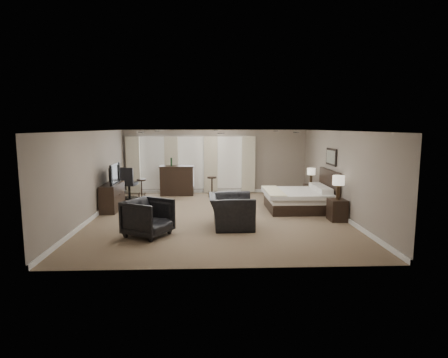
{
  "coord_description": "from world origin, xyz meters",
  "views": [
    {
      "loc": [
        -0.26,
        -11.18,
        2.72
      ],
      "look_at": [
        0.2,
        0.4,
        1.1
      ],
      "focal_mm": 30.0,
      "sensor_mm": 36.0,
      "label": 1
    }
  ],
  "objects_px": {
    "lamp_far": "(311,176)",
    "bar_stool_left": "(142,189)",
    "dresser": "(112,197)",
    "armchair_near": "(231,206)",
    "armchair_far": "(148,216)",
    "desk_chair": "(129,183)",
    "nightstand_far": "(311,193)",
    "bed": "(296,190)",
    "tv": "(112,181)",
    "bar_stool_right": "(212,187)",
    "bar_counter": "(177,180)",
    "lamp_near": "(338,188)",
    "nightstand_near": "(337,210)"
  },
  "relations": [
    {
      "from": "bed",
      "to": "nightstand_far",
      "type": "relative_size",
      "value": 3.42
    },
    {
      "from": "nightstand_far",
      "to": "lamp_far",
      "type": "relative_size",
      "value": 0.99
    },
    {
      "from": "tv",
      "to": "armchair_far",
      "type": "relative_size",
      "value": 1.12
    },
    {
      "from": "lamp_far",
      "to": "tv",
      "type": "relative_size",
      "value": 0.54
    },
    {
      "from": "lamp_far",
      "to": "bar_counter",
      "type": "distance_m",
      "value": 5.24
    },
    {
      "from": "armchair_near",
      "to": "nightstand_near",
      "type": "bearing_deg",
      "value": -80.44
    },
    {
      "from": "dresser",
      "to": "armchair_near",
      "type": "bearing_deg",
      "value": -31.02
    },
    {
      "from": "lamp_far",
      "to": "bar_stool_right",
      "type": "bearing_deg",
      "value": 164.24
    },
    {
      "from": "dresser",
      "to": "armchair_near",
      "type": "distance_m",
      "value": 4.41
    },
    {
      "from": "nightstand_far",
      "to": "lamp_far",
      "type": "xyz_separation_m",
      "value": [
        0.0,
        0.0,
        0.61
      ]
    },
    {
      "from": "lamp_far",
      "to": "bar_stool_left",
      "type": "relative_size",
      "value": 0.85
    },
    {
      "from": "lamp_near",
      "to": "bar_counter",
      "type": "height_order",
      "value": "lamp_near"
    },
    {
      "from": "dresser",
      "to": "desk_chair",
      "type": "bearing_deg",
      "value": 85.71
    },
    {
      "from": "nightstand_far",
      "to": "armchair_far",
      "type": "height_order",
      "value": "armchair_far"
    },
    {
      "from": "lamp_near",
      "to": "armchair_near",
      "type": "distance_m",
      "value": 3.22
    },
    {
      "from": "nightstand_near",
      "to": "nightstand_far",
      "type": "distance_m",
      "value": 2.9
    },
    {
      "from": "armchair_far",
      "to": "bed",
      "type": "bearing_deg",
      "value": -28.34
    },
    {
      "from": "lamp_far",
      "to": "bar_stool_right",
      "type": "height_order",
      "value": "lamp_far"
    },
    {
      "from": "lamp_near",
      "to": "bar_counter",
      "type": "distance_m",
      "value": 6.66
    },
    {
      "from": "nightstand_near",
      "to": "lamp_far",
      "type": "height_order",
      "value": "lamp_far"
    },
    {
      "from": "bar_counter",
      "to": "bar_stool_right",
      "type": "relative_size",
      "value": 1.72
    },
    {
      "from": "nightstand_far",
      "to": "bar_stool_left",
      "type": "distance_m",
      "value": 6.4
    },
    {
      "from": "nightstand_far",
      "to": "bar_counter",
      "type": "relative_size",
      "value": 0.45
    },
    {
      "from": "dresser",
      "to": "armchair_far",
      "type": "bearing_deg",
      "value": -61.33
    },
    {
      "from": "nightstand_far",
      "to": "bar_stool_right",
      "type": "xyz_separation_m",
      "value": [
        -3.63,
        1.02,
        0.09
      ]
    },
    {
      "from": "nightstand_near",
      "to": "bar_stool_right",
      "type": "xyz_separation_m",
      "value": [
        -3.63,
        3.92,
        0.08
      ]
    },
    {
      "from": "desk_chair",
      "to": "nightstand_far",
      "type": "bearing_deg",
      "value": -176.06
    },
    {
      "from": "armchair_near",
      "to": "bar_stool_left",
      "type": "height_order",
      "value": "armchair_near"
    },
    {
      "from": "bed",
      "to": "nightstand_near",
      "type": "distance_m",
      "value": 1.74
    },
    {
      "from": "dresser",
      "to": "armchair_far",
      "type": "height_order",
      "value": "armchair_far"
    },
    {
      "from": "armchair_near",
      "to": "desk_chair",
      "type": "height_order",
      "value": "desk_chair"
    },
    {
      "from": "tv",
      "to": "bar_stool_right",
      "type": "height_order",
      "value": "tv"
    },
    {
      "from": "nightstand_far",
      "to": "armchair_near",
      "type": "bearing_deg",
      "value": -132.02
    },
    {
      "from": "lamp_near",
      "to": "armchair_far",
      "type": "distance_m",
      "value": 5.45
    },
    {
      "from": "bar_counter",
      "to": "bar_stool_left",
      "type": "bearing_deg",
      "value": -156.07
    },
    {
      "from": "bed",
      "to": "armchair_far",
      "type": "bearing_deg",
      "value": -147.46
    },
    {
      "from": "dresser",
      "to": "desk_chair",
      "type": "height_order",
      "value": "desk_chair"
    },
    {
      "from": "dresser",
      "to": "bar_stool_right",
      "type": "relative_size",
      "value": 1.9
    },
    {
      "from": "dresser",
      "to": "armchair_far",
      "type": "relative_size",
      "value": 1.47
    },
    {
      "from": "lamp_near",
      "to": "bar_stool_right",
      "type": "height_order",
      "value": "lamp_near"
    },
    {
      "from": "nightstand_far",
      "to": "lamp_near",
      "type": "bearing_deg",
      "value": -90.0
    },
    {
      "from": "armchair_near",
      "to": "bar_stool_right",
      "type": "height_order",
      "value": "armchair_near"
    },
    {
      "from": "bar_counter",
      "to": "desk_chair",
      "type": "distance_m",
      "value": 1.91
    },
    {
      "from": "dresser",
      "to": "armchair_near",
      "type": "relative_size",
      "value": 1.1
    },
    {
      "from": "nightstand_near",
      "to": "lamp_near",
      "type": "relative_size",
      "value": 0.9
    },
    {
      "from": "tv",
      "to": "desk_chair",
      "type": "height_order",
      "value": "desk_chair"
    },
    {
      "from": "bar_counter",
      "to": "bar_stool_right",
      "type": "distance_m",
      "value": 1.48
    },
    {
      "from": "nightstand_far",
      "to": "bar_stool_right",
      "type": "relative_size",
      "value": 0.77
    },
    {
      "from": "lamp_near",
      "to": "bar_stool_right",
      "type": "bearing_deg",
      "value": 132.75
    },
    {
      "from": "dresser",
      "to": "bar_counter",
      "type": "xyz_separation_m",
      "value": [
        1.9,
        2.68,
        0.16
      ]
    }
  ]
}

